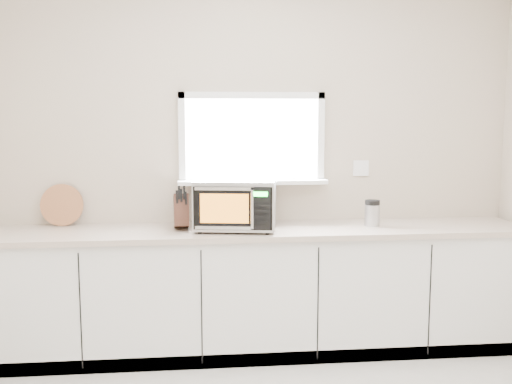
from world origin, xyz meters
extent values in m
cube|color=#B7A492|center=(0.00, 2.00, 1.35)|extent=(4.00, 0.02, 2.70)
cube|color=white|center=(0.00, 1.99, 1.55)|extent=(1.00, 0.02, 0.60)
cube|color=white|center=(0.00, 1.92, 1.23)|extent=(1.12, 0.16, 0.03)
cube|color=white|center=(0.00, 1.97, 1.88)|extent=(1.10, 0.04, 0.05)
cube|color=white|center=(0.00, 1.97, 1.23)|extent=(1.10, 0.04, 0.05)
cube|color=white|center=(-0.53, 1.97, 1.55)|extent=(0.05, 0.04, 0.70)
cube|color=white|center=(0.53, 1.97, 1.55)|extent=(0.05, 0.04, 0.70)
cube|color=white|center=(0.85, 1.99, 1.32)|extent=(0.12, 0.01, 0.12)
cube|color=silver|center=(0.00, 1.70, 0.44)|extent=(3.92, 0.60, 0.88)
cube|color=#B3A594|center=(0.00, 1.69, 0.90)|extent=(3.92, 0.64, 0.04)
cylinder|color=black|center=(-0.40, 1.55, 0.93)|extent=(0.03, 0.03, 0.02)
cylinder|color=black|center=(-0.35, 1.88, 0.93)|extent=(0.03, 0.03, 0.02)
cylinder|color=black|center=(0.06, 1.47, 0.93)|extent=(0.03, 0.03, 0.02)
cylinder|color=black|center=(0.11, 1.80, 0.93)|extent=(0.03, 0.03, 0.02)
cube|color=#B3B5BA|center=(-0.15, 1.68, 1.10)|extent=(0.62, 0.51, 0.33)
cube|color=black|center=(-0.18, 1.46, 1.10)|extent=(0.53, 0.10, 0.29)
cube|color=orange|center=(-0.24, 1.46, 1.10)|extent=(0.33, 0.06, 0.20)
cylinder|color=silver|center=(-0.05, 1.41, 1.10)|extent=(0.02, 0.02, 0.26)
cube|color=black|center=(0.00, 1.42, 1.10)|extent=(0.13, 0.03, 0.29)
cube|color=#19FF33|center=(0.00, 1.42, 1.20)|extent=(0.09, 0.02, 0.03)
cube|color=silver|center=(-0.15, 1.68, 1.28)|extent=(0.62, 0.51, 0.01)
cube|color=#472519|center=(-0.53, 1.72, 1.05)|extent=(0.12, 0.23, 0.26)
cube|color=black|center=(-0.56, 1.66, 1.16)|extent=(0.02, 0.05, 0.10)
cube|color=black|center=(-0.53, 1.66, 1.17)|extent=(0.02, 0.05, 0.10)
cube|color=black|center=(-0.50, 1.67, 1.15)|extent=(0.02, 0.05, 0.10)
cube|color=black|center=(-0.55, 1.66, 1.19)|extent=(0.02, 0.05, 0.10)
cube|color=black|center=(-0.51, 1.66, 1.19)|extent=(0.02, 0.05, 0.10)
cylinder|color=#A76340|center=(-1.41, 1.94, 1.07)|extent=(0.31, 0.07, 0.31)
cylinder|color=#B3B5BA|center=(0.86, 1.69, 1.00)|extent=(0.12, 0.12, 0.16)
cylinder|color=black|center=(0.86, 1.69, 1.10)|extent=(0.12, 0.12, 0.04)
camera|label=1|loc=(-0.44, -2.52, 1.74)|focal=42.00mm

